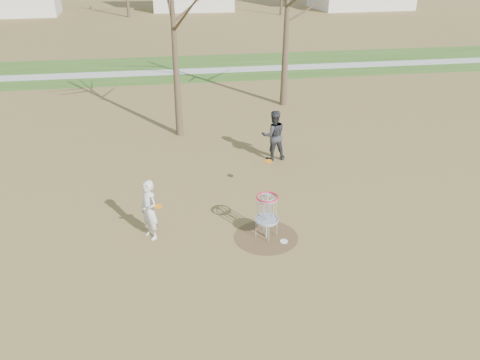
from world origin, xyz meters
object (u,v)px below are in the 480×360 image
object	(u,v)px
player_throwing	(274,135)
disc_grounded	(284,241)
player_standing	(149,210)
disc_golf_basket	(267,209)

from	to	relation	value
player_throwing	disc_grounded	bearing A→B (deg)	79.12
player_standing	disc_golf_basket	xyz separation A→B (m)	(3.18, -0.55, 0.05)
disc_grounded	disc_golf_basket	size ratio (longest dim) A/B	0.16
disc_grounded	disc_golf_basket	bearing A→B (deg)	143.97
disc_grounded	disc_golf_basket	world-z (taller)	disc_golf_basket
disc_grounded	disc_golf_basket	distance (m)	1.04
disc_grounded	player_throwing	bearing A→B (deg)	80.06
player_throwing	disc_golf_basket	world-z (taller)	player_throwing
player_throwing	player_standing	bearing A→B (deg)	45.03
disc_golf_basket	player_throwing	bearing A→B (deg)	75.06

